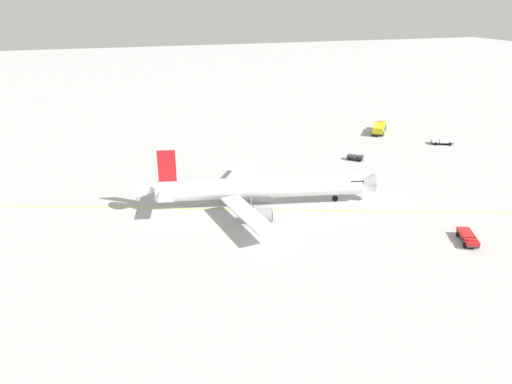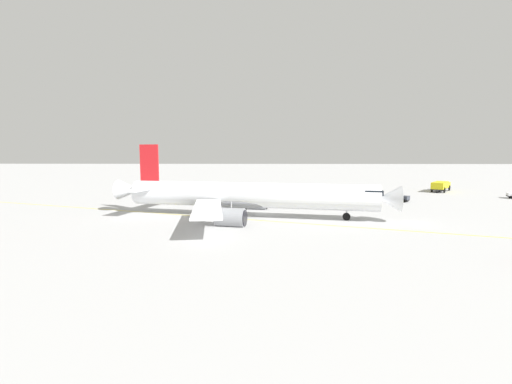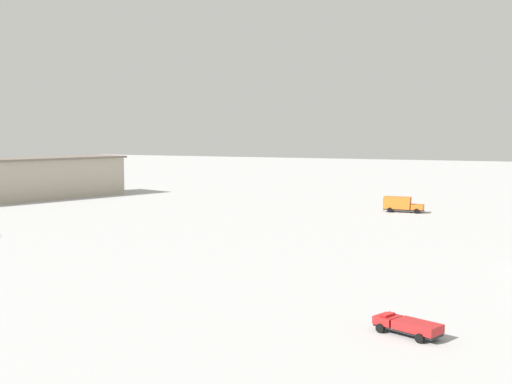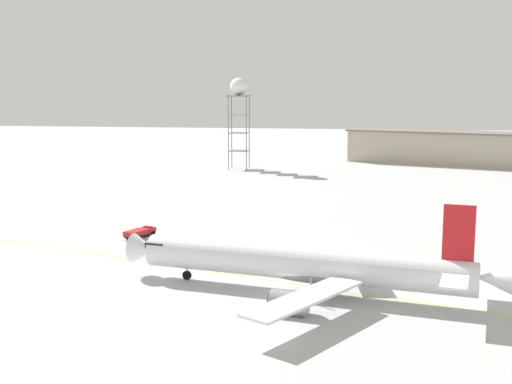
% 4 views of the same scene
% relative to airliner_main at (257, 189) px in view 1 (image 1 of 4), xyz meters
% --- Properties ---
extents(ground_plane, '(600.00, 600.00, 0.00)m').
position_rel_airliner_main_xyz_m(ground_plane, '(-2.27, -1.58, -3.08)').
color(ground_plane, '#B2B2B2').
extents(airliner_main, '(43.69, 34.90, 11.16)m').
position_rel_airliner_main_xyz_m(airliner_main, '(0.00, 0.00, 0.00)').
color(airliner_main, white).
rests_on(airliner_main, ground_plane).
extents(pushback_tug_truck, '(5.90, 4.28, 1.30)m').
position_rel_airliner_main_xyz_m(pushback_tug_truck, '(-57.90, -22.72, -2.27)').
color(pushback_tug_truck, '#232326').
rests_on(pushback_tug_truck, ground_plane).
extents(fire_tender_truck, '(8.43, 10.09, 2.50)m').
position_rel_airliner_main_xyz_m(fire_tender_truck, '(-47.84, -37.48, -1.54)').
color(fire_tender_truck, '#232326').
rests_on(fire_tender_truck, ground_plane).
extents(baggage_truck_truck, '(3.90, 3.72, 1.22)m').
position_rel_airliner_main_xyz_m(baggage_truck_truck, '(-29.90, -17.74, -2.37)').
color(baggage_truck_truck, '#232326').
rests_on(baggage_truck_truck, ground_plane).
extents(ops_pickup_truck, '(3.93, 5.87, 1.41)m').
position_rel_airliner_main_xyz_m(ops_pickup_truck, '(-27.38, 23.92, -2.27)').
color(ops_pickup_truck, '#232326').
rests_on(ops_pickup_truck, ground_plane).
extents(taxiway_centreline, '(145.73, 51.05, 0.01)m').
position_rel_airliner_main_xyz_m(taxiway_centreline, '(-2.97, 3.55, -3.07)').
color(taxiway_centreline, yellow).
rests_on(taxiway_centreline, ground_plane).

